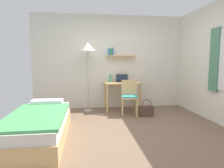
{
  "coord_description": "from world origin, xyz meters",
  "views": [
    {
      "loc": [
        -0.75,
        -3.46,
        1.31
      ],
      "look_at": [
        -0.22,
        0.51,
        0.85
      ],
      "focal_mm": 31.18,
      "sensor_mm": 36.0,
      "label": 1
    }
  ],
  "objects_px": {
    "desk": "(122,87)",
    "standing_lamp": "(88,51)",
    "bed": "(39,126)",
    "laptop": "(122,80)",
    "water_bottle": "(110,78)",
    "desk_chair": "(129,95)",
    "handbag": "(146,111)",
    "book_stack": "(133,81)"
  },
  "relations": [
    {
      "from": "book_stack",
      "to": "handbag",
      "type": "relative_size",
      "value": 0.51
    },
    {
      "from": "laptop",
      "to": "desk",
      "type": "bearing_deg",
      "value": -99.99
    },
    {
      "from": "desk_chair",
      "to": "laptop",
      "type": "bearing_deg",
      "value": 96.58
    },
    {
      "from": "desk",
      "to": "handbag",
      "type": "height_order",
      "value": "desk"
    },
    {
      "from": "standing_lamp",
      "to": "desk",
      "type": "bearing_deg",
      "value": 3.76
    },
    {
      "from": "standing_lamp",
      "to": "water_bottle",
      "type": "height_order",
      "value": "standing_lamp"
    },
    {
      "from": "bed",
      "to": "desk_chair",
      "type": "height_order",
      "value": "desk_chair"
    },
    {
      "from": "desk",
      "to": "standing_lamp",
      "type": "height_order",
      "value": "standing_lamp"
    },
    {
      "from": "laptop",
      "to": "water_bottle",
      "type": "distance_m",
      "value": 0.34
    },
    {
      "from": "laptop",
      "to": "water_bottle",
      "type": "relative_size",
      "value": 1.61
    },
    {
      "from": "desk",
      "to": "standing_lamp",
      "type": "bearing_deg",
      "value": -176.24
    },
    {
      "from": "standing_lamp",
      "to": "water_bottle",
      "type": "relative_size",
      "value": 8.76
    },
    {
      "from": "laptop",
      "to": "handbag",
      "type": "height_order",
      "value": "laptop"
    },
    {
      "from": "desk",
      "to": "handbag",
      "type": "relative_size",
      "value": 2.33
    },
    {
      "from": "handbag",
      "to": "laptop",
      "type": "bearing_deg",
      "value": 117.77
    },
    {
      "from": "standing_lamp",
      "to": "laptop",
      "type": "xyz_separation_m",
      "value": [
        0.94,
        0.14,
        -0.79
      ]
    },
    {
      "from": "laptop",
      "to": "bed",
      "type": "bearing_deg",
      "value": -132.39
    },
    {
      "from": "desk_chair",
      "to": "book_stack",
      "type": "xyz_separation_m",
      "value": [
        0.23,
        0.56,
        0.3
      ]
    },
    {
      "from": "laptop",
      "to": "book_stack",
      "type": "relative_size",
      "value": 1.55
    },
    {
      "from": "water_bottle",
      "to": "book_stack",
      "type": "height_order",
      "value": "water_bottle"
    },
    {
      "from": "book_stack",
      "to": "standing_lamp",
      "type": "bearing_deg",
      "value": -175.21
    },
    {
      "from": "bed",
      "to": "desk",
      "type": "height_order",
      "value": "desk"
    },
    {
      "from": "bed",
      "to": "handbag",
      "type": "relative_size",
      "value": 4.59
    },
    {
      "from": "laptop",
      "to": "handbag",
      "type": "distance_m",
      "value": 1.15
    },
    {
      "from": "desk",
      "to": "book_stack",
      "type": "relative_size",
      "value": 4.57
    },
    {
      "from": "bed",
      "to": "laptop",
      "type": "relative_size",
      "value": 5.78
    },
    {
      "from": "desk",
      "to": "laptop",
      "type": "relative_size",
      "value": 2.94
    },
    {
      "from": "bed",
      "to": "laptop",
      "type": "xyz_separation_m",
      "value": [
        1.78,
        1.95,
        0.57
      ]
    },
    {
      "from": "water_bottle",
      "to": "standing_lamp",
      "type": "bearing_deg",
      "value": -168.26
    },
    {
      "from": "standing_lamp",
      "to": "handbag",
      "type": "bearing_deg",
      "value": -26.63
    },
    {
      "from": "desk",
      "to": "standing_lamp",
      "type": "relative_size",
      "value": 0.54
    },
    {
      "from": "desk_chair",
      "to": "standing_lamp",
      "type": "height_order",
      "value": "standing_lamp"
    },
    {
      "from": "desk",
      "to": "laptop",
      "type": "distance_m",
      "value": 0.22
    },
    {
      "from": "laptop",
      "to": "handbag",
      "type": "bearing_deg",
      "value": -62.23
    },
    {
      "from": "handbag",
      "to": "water_bottle",
      "type": "bearing_deg",
      "value": 133.68
    },
    {
      "from": "desk",
      "to": "book_stack",
      "type": "bearing_deg",
      "value": 7.79
    },
    {
      "from": "bed",
      "to": "handbag",
      "type": "distance_m",
      "value": 2.49
    },
    {
      "from": "water_bottle",
      "to": "desk_chair",
      "type": "bearing_deg",
      "value": -54.93
    },
    {
      "from": "standing_lamp",
      "to": "bed",
      "type": "bearing_deg",
      "value": -114.97
    },
    {
      "from": "bed",
      "to": "laptop",
      "type": "bearing_deg",
      "value": 47.61
    },
    {
      "from": "bed",
      "to": "desk_chair",
      "type": "xyz_separation_m",
      "value": [
        1.85,
        1.35,
        0.24
      ]
    },
    {
      "from": "desk_chair",
      "to": "desk",
      "type": "bearing_deg",
      "value": 99.12
    }
  ]
}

